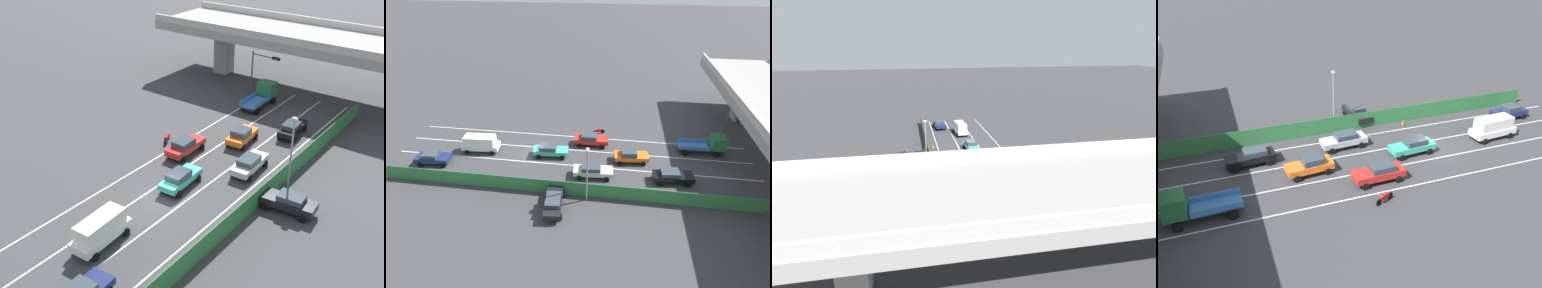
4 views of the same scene
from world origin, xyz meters
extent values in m
plane|color=#38383A|center=(0.00, 0.00, 0.00)|extent=(300.00, 300.00, 0.00)
cube|color=silver|center=(-5.11, 5.13, 0.00)|extent=(0.14, 46.26, 0.01)
cube|color=silver|center=(-1.70, 5.13, 0.00)|extent=(0.14, 46.26, 0.01)
cube|color=silver|center=(1.70, 5.13, 0.00)|extent=(0.14, 46.26, 0.01)
cube|color=silver|center=(5.11, 5.13, 0.00)|extent=(0.14, 46.26, 0.01)
cube|color=gray|center=(0.00, 30.26, 6.80)|extent=(44.00, 11.35, 1.11)
cube|color=#B2B2AD|center=(0.00, 24.81, 7.80)|extent=(44.00, 0.30, 0.90)
cube|color=#B2B2AD|center=(0.00, 35.71, 7.80)|extent=(44.00, 0.30, 0.90)
cube|color=gray|center=(-14.08, 30.26, 3.12)|extent=(2.13, 2.13, 6.24)
cube|color=#2D753D|center=(6.97, 5.13, 0.91)|extent=(0.06, 42.26, 1.82)
cylinder|color=#4C514C|center=(6.97, -1.91, 0.91)|extent=(0.10, 0.10, 1.82)
cylinder|color=#4C514C|center=(6.97, 12.17, 0.91)|extent=(0.10, 0.10, 1.82)
cylinder|color=#4C514C|center=(6.97, 26.26, 0.91)|extent=(0.10, 0.10, 1.82)
cube|color=orange|center=(-0.17, 12.77, 0.77)|extent=(2.16, 4.42, 0.58)
cube|color=#333D47|center=(-0.14, 12.45, 1.35)|extent=(1.73, 2.02, 0.59)
cylinder|color=black|center=(-1.18, 14.13, 0.32)|extent=(0.28, 0.66, 0.64)
cylinder|color=black|center=(0.59, 14.29, 0.32)|extent=(0.28, 0.66, 0.64)
cylinder|color=black|center=(-0.92, 11.24, 0.32)|extent=(0.28, 0.66, 0.64)
cylinder|color=black|center=(0.85, 11.40, 0.32)|extent=(0.28, 0.66, 0.64)
cube|color=silver|center=(0.11, -7.16, 0.80)|extent=(2.17, 4.98, 0.64)
cube|color=silver|center=(0.11, -7.16, 1.71)|extent=(1.89, 4.09, 1.16)
cylinder|color=black|center=(-0.92, -5.58, 0.32)|extent=(0.26, 0.65, 0.64)
cylinder|color=black|center=(0.91, -5.45, 0.32)|extent=(0.26, 0.65, 0.64)
cylinder|color=black|center=(-0.69, -8.88, 0.32)|extent=(0.26, 0.65, 0.64)
cylinder|color=black|center=(1.14, -8.75, 0.32)|extent=(0.26, 0.65, 0.64)
cube|color=#B7BABC|center=(3.44, 8.24, 0.77)|extent=(1.98, 4.75, 0.58)
cube|color=#333D47|center=(3.45, 8.01, 1.30)|extent=(1.63, 2.27, 0.50)
cylinder|color=black|center=(2.49, 9.77, 0.32)|extent=(0.26, 0.65, 0.64)
cylinder|color=black|center=(4.20, 9.87, 0.32)|extent=(0.26, 0.65, 0.64)
cylinder|color=black|center=(2.67, 6.61, 0.32)|extent=(0.26, 0.65, 0.64)
cylinder|color=black|center=(4.38, 6.71, 0.32)|extent=(0.26, 0.65, 0.64)
cube|color=red|center=(-3.38, 7.40, 0.79)|extent=(1.87, 4.63, 0.61)
cube|color=#333D47|center=(-3.38, 7.09, 1.36)|extent=(1.60, 2.10, 0.54)
cylinder|color=black|center=(-4.30, 8.94, 0.32)|extent=(0.23, 0.64, 0.64)
cylinder|color=black|center=(-2.54, 8.98, 0.32)|extent=(0.23, 0.64, 0.64)
cylinder|color=black|center=(-4.23, 5.82, 0.32)|extent=(0.23, 0.64, 0.64)
cylinder|color=black|center=(-2.47, 5.86, 0.32)|extent=(0.23, 0.64, 0.64)
cylinder|color=black|center=(2.49, -10.63, 0.32)|extent=(0.27, 0.66, 0.64)
cube|color=black|center=(3.17, 17.51, 0.77)|extent=(2.09, 4.68, 0.57)
cube|color=#333D47|center=(3.21, 17.06, 1.30)|extent=(1.67, 2.21, 0.49)
cylinder|color=black|center=(2.19, 18.98, 0.32)|extent=(0.27, 0.66, 0.64)
cylinder|color=black|center=(3.89, 19.12, 0.32)|extent=(0.27, 0.66, 0.64)
cylinder|color=black|center=(2.46, 15.89, 0.32)|extent=(0.27, 0.66, 0.64)
cylinder|color=black|center=(4.15, 16.04, 0.32)|extent=(0.27, 0.66, 0.64)
cube|color=teal|center=(-0.05, 2.39, 0.76)|extent=(2.01, 4.61, 0.56)
cube|color=#333D47|center=(-0.03, 2.06, 1.31)|extent=(1.64, 2.20, 0.55)
cylinder|color=black|center=(-1.00, 3.86, 0.32)|extent=(0.26, 0.65, 0.64)
cylinder|color=black|center=(0.70, 3.98, 0.32)|extent=(0.26, 0.65, 0.64)
cylinder|color=black|center=(-0.80, 0.81, 0.32)|extent=(0.26, 0.65, 0.64)
cylinder|color=black|center=(0.91, 0.92, 0.32)|extent=(0.26, 0.65, 0.64)
cube|color=black|center=(-3.51, 21.93, 0.73)|extent=(1.76, 5.85, 0.25)
cube|color=#236638|center=(-3.56, 23.96, 1.72)|extent=(2.06, 1.79, 1.74)
cube|color=#3875BC|center=(-3.49, 20.98, 0.90)|extent=(2.11, 3.96, 0.10)
cube|color=#3875BC|center=(-4.46, 20.96, 1.16)|extent=(0.18, 3.92, 0.53)
cube|color=#3875BC|center=(-2.52, 21.01, 1.16)|extent=(0.18, 3.92, 0.53)
cylinder|color=black|center=(-4.57, 23.88, 0.40)|extent=(0.28, 0.81, 0.80)
cylinder|color=black|center=(-2.55, 23.93, 0.40)|extent=(0.28, 0.81, 0.80)
cylinder|color=black|center=(-4.47, 19.93, 0.40)|extent=(0.28, 0.81, 0.80)
cylinder|color=black|center=(-2.46, 19.98, 0.40)|extent=(0.28, 0.81, 0.80)
cylinder|color=black|center=(-6.70, 8.76, 0.30)|extent=(0.34, 0.59, 0.60)
cylinder|color=black|center=(-6.15, 7.53, 0.30)|extent=(0.34, 0.59, 0.60)
cube|color=maroon|center=(-6.43, 8.14, 0.58)|extent=(0.63, 0.95, 0.36)
cylinder|color=#B2B2B2|center=(-6.66, 8.66, 0.92)|extent=(0.56, 0.27, 0.03)
cube|color=black|center=(9.06, 4.66, 0.81)|extent=(4.81, 2.16, 0.67)
cube|color=#333D47|center=(9.38, 4.70, 1.38)|extent=(2.24, 1.71, 0.48)
cylinder|color=black|center=(7.56, 3.65, 0.32)|extent=(0.66, 0.28, 0.64)
cylinder|color=black|center=(7.39, 5.36, 0.32)|extent=(0.66, 0.28, 0.64)
cylinder|color=black|center=(10.72, 3.96, 0.32)|extent=(0.66, 0.28, 0.64)
cylinder|color=black|center=(10.55, 5.67, 0.32)|extent=(0.66, 0.28, 0.64)
cylinder|color=#47474C|center=(-6.70, 25.52, 2.74)|extent=(0.18, 0.18, 5.48)
cylinder|color=#47474C|center=(-4.87, 25.44, 5.18)|extent=(3.68, 0.29, 0.12)
cube|color=black|center=(-3.40, 25.37, 5.18)|extent=(0.97, 0.32, 0.32)
sphere|color=#390706|center=(-3.70, 25.23, 5.18)|extent=(0.20, 0.20, 0.20)
sphere|color=#EFA319|center=(-3.40, 25.21, 5.18)|extent=(0.20, 0.20, 0.20)
sphere|color=black|center=(-3.10, 25.20, 5.18)|extent=(0.20, 0.20, 0.20)
cylinder|color=gray|center=(7.51, 7.91, 3.20)|extent=(0.16, 0.16, 6.41)
ellipsoid|color=silver|center=(7.51, 7.91, 6.59)|extent=(0.60, 0.36, 0.28)
cone|color=orange|center=(5.97, 0.33, 0.36)|extent=(0.36, 0.36, 0.72)
cube|color=black|center=(5.97, 0.33, 0.01)|extent=(0.47, 0.47, 0.03)
camera|label=1|loc=(22.03, -25.23, 22.69)|focal=44.53mm
camera|label=2|loc=(29.79, 10.02, 21.93)|focal=26.57mm
camera|label=3|loc=(9.96, 49.04, 16.97)|focal=29.56mm
camera|label=4|loc=(-30.77, 19.95, 20.01)|focal=38.15mm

